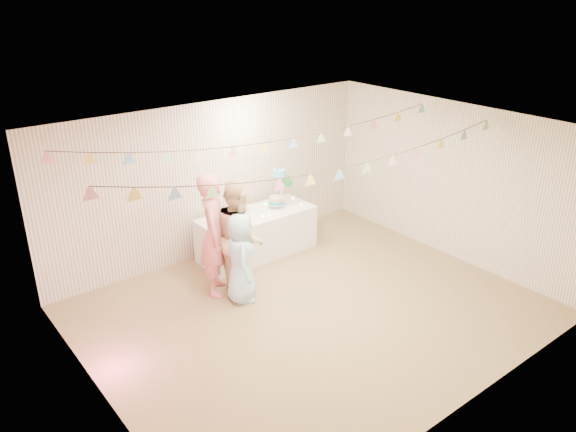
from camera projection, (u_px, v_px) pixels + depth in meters
floor at (312, 311)px, 7.99m from camera, size 6.00×6.00×0.00m
ceiling at (315, 132)px, 6.98m from camera, size 6.00×6.00×0.00m
back_wall at (215, 179)px, 9.29m from camera, size 6.00×6.00×0.00m
front_wall at (474, 307)px, 5.68m from camera, size 6.00×6.00×0.00m
left_wall at (92, 301)px, 5.77m from camera, size 5.00×5.00×0.00m
right_wall at (452, 181)px, 9.20m from camera, size 5.00×5.00×0.00m
table at (257, 234)px, 9.52m from camera, size 2.00×0.80×0.75m
cake_stand at (281, 186)px, 9.59m from camera, size 0.61×0.36×0.68m
cake_bottom at (276, 203)px, 9.56m from camera, size 0.31×0.31×0.15m
cake_middle at (286, 182)px, 9.75m from camera, size 0.27×0.27×0.22m
cake_top_tier at (279, 172)px, 9.42m from camera, size 0.25×0.25×0.19m
platter at (226, 223)px, 8.96m from camera, size 0.31×0.31×0.02m
posy at (246, 210)px, 9.28m from camera, size 0.15×0.15×0.17m
person_adult_a at (215, 234)px, 8.16m from camera, size 0.76×0.81×1.87m
person_adult_b at (239, 236)px, 8.22m from camera, size 0.94×1.04×1.76m
person_child at (241, 258)px, 8.04m from camera, size 0.69×0.78×1.35m
bunting_back at (264, 134)px, 7.87m from camera, size 5.60×1.10×0.40m
bunting_front at (325, 158)px, 6.94m from camera, size 5.60×0.90×0.36m
tealight_0 at (220, 227)px, 8.80m from camera, size 0.04×0.04×0.03m
tealight_1 at (233, 214)px, 9.30m from camera, size 0.04×0.04×0.03m
tealight_2 at (269, 215)px, 9.26m from camera, size 0.04×0.04×0.03m
tealight_3 at (266, 204)px, 9.72m from camera, size 0.04×0.04×0.03m
tealight_4 at (301, 204)px, 9.70m from camera, size 0.04×0.04×0.03m
tealight_5 at (293, 198)px, 9.99m from camera, size 0.04×0.04×0.03m
tealight_6 at (263, 216)px, 9.21m from camera, size 0.04×0.04×0.03m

